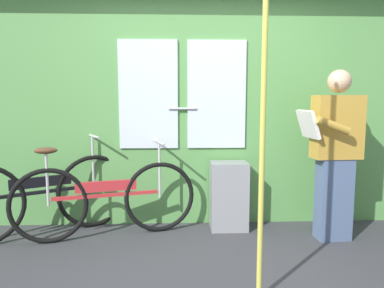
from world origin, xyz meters
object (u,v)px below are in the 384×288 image
Objects in this scene: trash_bin_by_wall at (229,196)px; handrail_pole at (263,121)px; bicycle_near_door at (41,196)px; bicycle_leaning_behind at (106,199)px; passenger_reading_newspaper at (335,152)px.

handrail_pole reaches higher than trash_bin_by_wall.
handrail_pole reaches higher than bicycle_near_door.
passenger_reading_newspaper is (2.14, -0.12, 0.46)m from bicycle_leaning_behind.
bicycle_leaning_behind reaches higher than trash_bin_by_wall.
bicycle_leaning_behind is 1.07× the size of passenger_reading_newspaper.
bicycle_near_door reaches higher than bicycle_leaning_behind.
bicycle_leaning_behind is (0.63, -0.05, -0.02)m from bicycle_near_door.
bicycle_leaning_behind is at bearing -6.88° from passenger_reading_newspaper.
bicycle_near_door is 0.66× the size of handrail_pole.
bicycle_leaning_behind is 1.84m from handrail_pole.
bicycle_near_door is at bearing -175.78° from trash_bin_by_wall.
handrail_pole is at bearing -89.29° from trash_bin_by_wall.
bicycle_leaning_behind is 2.45× the size of trash_bin_by_wall.
handrail_pole is (1.22, -1.13, 0.80)m from bicycle_leaning_behind.
handrail_pole is at bearing -62.13° from bicycle_near_door.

